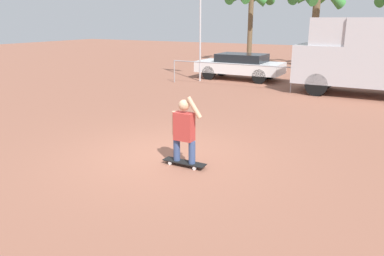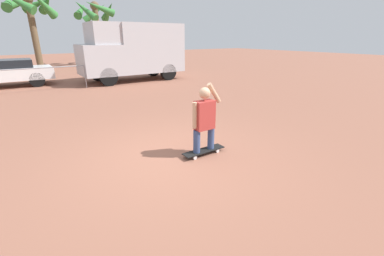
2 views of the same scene
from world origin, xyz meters
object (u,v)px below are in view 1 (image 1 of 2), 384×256
(camper_van, at_px, (373,54))
(parked_car_white, at_px, (240,65))
(skateboard, at_px, (184,162))
(person_skateboarder, at_px, (184,128))
(flagpole, at_px, (202,7))

(camper_van, distance_m, parked_car_white, 6.39)
(skateboard, xyz_separation_m, parked_car_white, (-3.44, 11.65, 0.64))
(person_skateboarder, relative_size, flagpole, 0.23)
(skateboard, xyz_separation_m, flagpole, (-4.87, 10.18, 3.46))
(skateboard, height_order, person_skateboarder, person_skateboarder)
(person_skateboarder, height_order, parked_car_white, person_skateboarder)
(camper_van, xyz_separation_m, flagpole, (-7.54, 0.09, 1.87))
(skateboard, height_order, flagpole, flagpole)
(person_skateboarder, relative_size, parked_car_white, 0.32)
(skateboard, relative_size, camper_van, 0.17)
(parked_car_white, bearing_deg, skateboard, -73.53)
(camper_van, bearing_deg, skateboard, -104.86)
(parked_car_white, bearing_deg, person_skateboarder, -73.53)
(parked_car_white, relative_size, flagpole, 0.72)
(person_skateboarder, bearing_deg, skateboard, 0.00)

